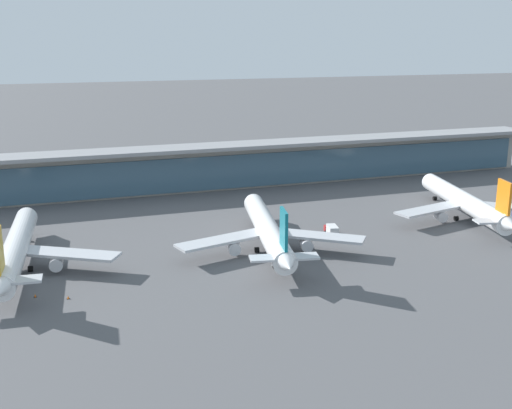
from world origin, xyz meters
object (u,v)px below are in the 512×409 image
at_px(airliner_left_stand, 15,249).
at_px(airliner_centre_stand, 268,230).
at_px(service_truck_mid_apron_white, 283,267).
at_px(safety_cone_alpha, 68,297).
at_px(airliner_right_stand, 465,202).
at_px(service_truck_under_wing_red, 332,230).
at_px(safety_cone_bravo, 35,296).

relative_size(airliner_left_stand, airliner_centre_stand, 1.01).
relative_size(service_truck_mid_apron_white, safety_cone_alpha, 9.79).
bearing_deg(airliner_centre_stand, service_truck_mid_apron_white, -96.70).
height_order(airliner_right_stand, service_truck_under_wing_red, airliner_right_stand).
distance_m(airliner_left_stand, airliner_centre_stand, 57.34).
relative_size(safety_cone_alpha, safety_cone_bravo, 1.00).
height_order(service_truck_under_wing_red, safety_cone_alpha, service_truck_under_wing_red).
bearing_deg(airliner_left_stand, service_truck_mid_apron_white, -18.91).
height_order(airliner_centre_stand, safety_cone_alpha, airliner_centre_stand).
bearing_deg(service_truck_under_wing_red, airliner_left_stand, 179.77).
bearing_deg(airliner_centre_stand, service_truck_under_wing_red, 13.36).
bearing_deg(airliner_left_stand, airliner_centre_stand, -4.86).
bearing_deg(service_truck_mid_apron_white, airliner_centre_stand, 83.30).
distance_m(airliner_left_stand, safety_cone_alpha, 22.83).
relative_size(airliner_left_stand, safety_cone_bravo, 84.24).
bearing_deg(safety_cone_bravo, service_truck_under_wing_red, 13.01).
distance_m(airliner_left_stand, service_truck_under_wing_red, 76.38).
xyz_separation_m(airliner_right_stand, service_truck_under_wing_red, (-42.56, -2.85, -3.25)).
relative_size(airliner_left_stand, safety_cone_alpha, 84.24).
bearing_deg(service_truck_mid_apron_white, airliner_left_stand, 161.09).
xyz_separation_m(airliner_right_stand, safety_cone_alpha, (-109.11, -22.66, -4.62)).
height_order(airliner_centre_stand, service_truck_mid_apron_white, airliner_centre_stand).
xyz_separation_m(airliner_centre_stand, safety_cone_bravo, (-53.52, -12.25, -4.62)).
bearing_deg(airliner_centre_stand, airliner_right_stand, 6.84).
bearing_deg(airliner_left_stand, airliner_right_stand, 1.23).
bearing_deg(safety_cone_alpha, airliner_right_stand, 11.73).
relative_size(airliner_right_stand, service_truck_under_wing_red, 7.68).
xyz_separation_m(airliner_centre_stand, service_truck_under_wing_red, (19.18, 4.55, -3.25)).
relative_size(airliner_centre_stand, service_truck_mid_apron_white, 8.55).
relative_size(airliner_centre_stand, safety_cone_alpha, 83.75).
distance_m(airliner_centre_stand, safety_cone_bravo, 55.09).
bearing_deg(safety_cone_bravo, airliner_centre_stand, 12.89).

